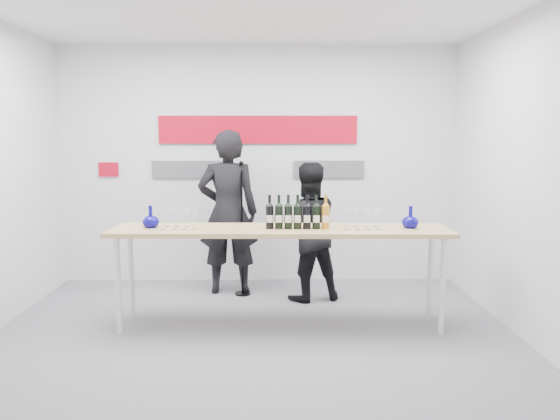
{
  "coord_description": "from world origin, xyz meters",
  "views": [
    {
      "loc": [
        0.17,
        -4.97,
        1.88
      ],
      "look_at": [
        0.25,
        0.35,
        1.15
      ],
      "focal_mm": 35.0,
      "sensor_mm": 36.0,
      "label": 1
    }
  ],
  "objects_px": {
    "presenter_left": "(228,212)",
    "mic_stand": "(242,255)",
    "tasting_table": "(280,236)",
    "presenter_right": "(307,232)"
  },
  "relations": [
    {
      "from": "presenter_left",
      "to": "mic_stand",
      "type": "height_order",
      "value": "presenter_left"
    },
    {
      "from": "tasting_table",
      "to": "presenter_left",
      "type": "height_order",
      "value": "presenter_left"
    },
    {
      "from": "presenter_right",
      "to": "mic_stand",
      "type": "xyz_separation_m",
      "value": [
        -0.75,
        0.19,
        -0.31
      ]
    },
    {
      "from": "tasting_table",
      "to": "presenter_right",
      "type": "height_order",
      "value": "presenter_right"
    },
    {
      "from": "presenter_left",
      "to": "mic_stand",
      "type": "distance_m",
      "value": 0.53
    },
    {
      "from": "tasting_table",
      "to": "presenter_right",
      "type": "bearing_deg",
      "value": 71.49
    },
    {
      "from": "presenter_left",
      "to": "mic_stand",
      "type": "relative_size",
      "value": 1.22
    },
    {
      "from": "presenter_left",
      "to": "presenter_right",
      "type": "distance_m",
      "value": 0.99
    },
    {
      "from": "tasting_table",
      "to": "mic_stand",
      "type": "xyz_separation_m",
      "value": [
        -0.43,
        1.08,
        -0.43
      ]
    },
    {
      "from": "presenter_right",
      "to": "mic_stand",
      "type": "distance_m",
      "value": 0.83
    }
  ]
}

